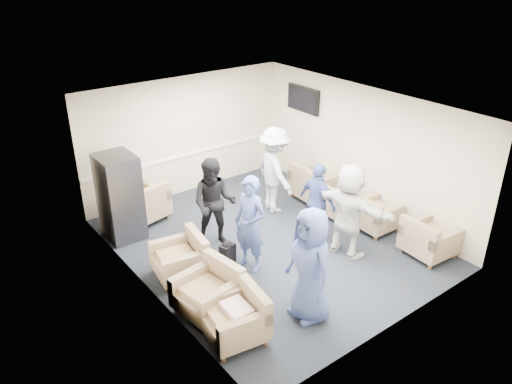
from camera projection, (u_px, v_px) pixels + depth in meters
floor at (268, 242)px, 9.69m from camera, size 6.00×6.00×0.00m
ceiling at (269, 107)px, 8.52m from camera, size 6.00×6.00×0.00m
back_wall at (186, 136)px, 11.26m from camera, size 5.00×0.02×2.70m
front_wall at (402, 250)px, 6.96m from camera, size 5.00×0.02×2.70m
left_wall at (143, 219)px, 7.74m from camera, size 0.02×6.00×2.70m
right_wall at (362, 150)px, 10.47m from camera, size 0.02×6.00×2.70m
chair_rail at (188, 155)px, 11.44m from camera, size 4.98×0.04×0.06m
tv at (303, 99)px, 11.42m from camera, size 0.10×1.00×0.58m
armchair_left_near at (238, 319)px, 7.18m from camera, size 0.94×0.94×0.66m
armchair_left_mid at (210, 293)px, 7.71m from camera, size 0.97×0.97×0.69m
armchair_left_far at (183, 259)px, 8.57m from camera, size 0.94×0.94×0.66m
armchair_right_near at (427, 240)px, 9.13m from camera, size 0.88×0.88×0.66m
armchair_right_midnear at (374, 216)px, 10.01m from camera, size 0.82×0.82×0.64m
armchair_right_midfar at (344, 206)px, 10.41m from camera, size 0.84×0.84×0.61m
armchair_right_far at (313, 185)px, 11.23m from camera, size 0.96×0.96×0.73m
armchair_corner at (143, 205)px, 10.34m from camera, size 1.09×1.09×0.73m
vending_machine at (120, 197)px, 9.58m from camera, size 0.69×0.81×1.70m
backpack at (228, 252)px, 8.97m from camera, size 0.31×0.25×0.46m
pillow at (237, 310)px, 7.11m from camera, size 0.37×0.47×0.13m
person_front_left at (310, 265)px, 7.36m from camera, size 0.70×0.97×1.85m
person_mid_left at (250, 224)px, 8.57m from camera, size 0.55×0.72×1.75m
person_back_left at (214, 203)px, 9.28m from camera, size 1.08×1.06×1.75m
person_back_right at (275, 170)px, 10.53m from camera, size 0.91×1.32×1.87m
person_mid_right at (318, 202)px, 9.54m from camera, size 0.38×0.91×1.56m
person_front_right at (349, 210)px, 8.97m from camera, size 0.76×1.73×1.81m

